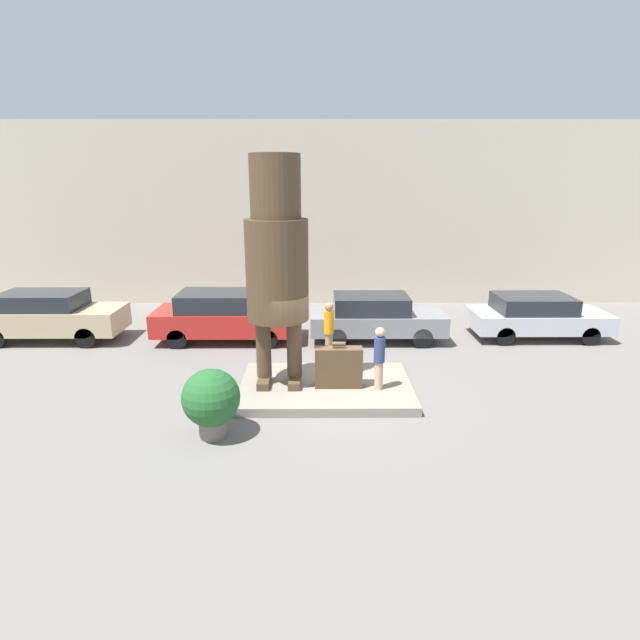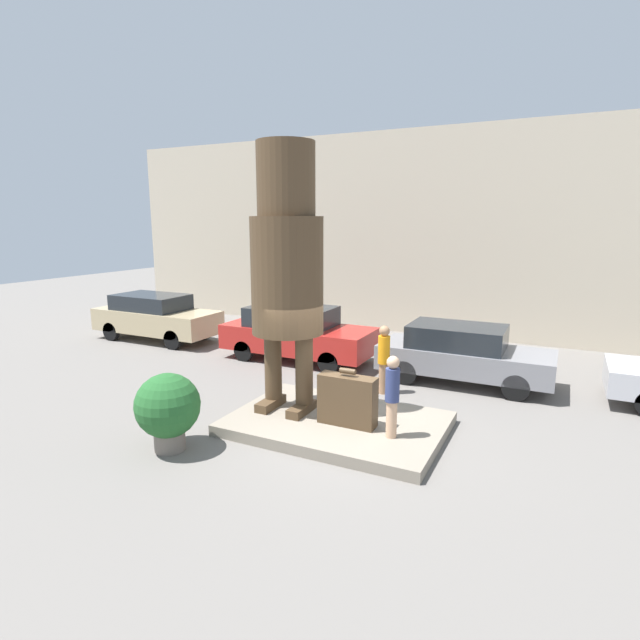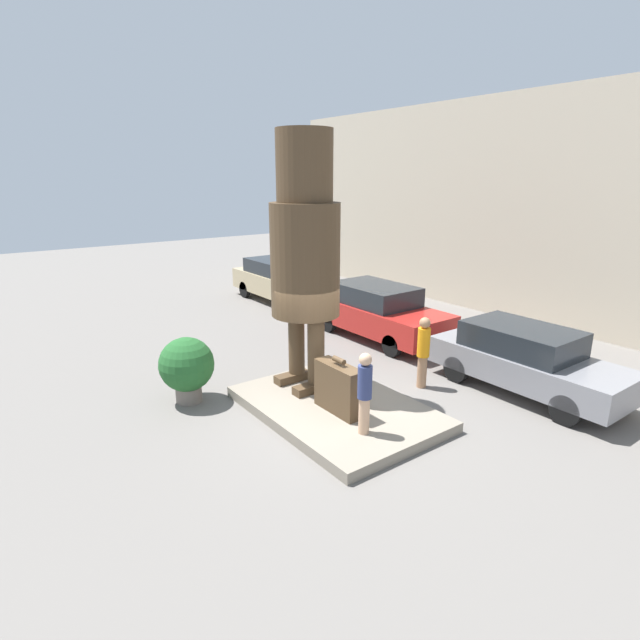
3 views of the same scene
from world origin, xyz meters
name	(u,v)px [view 2 (image 2 of 3)]	position (x,y,z in m)	size (l,w,h in m)	color
ground_plane	(337,429)	(0.00, 0.00, 0.00)	(60.00, 60.00, 0.00)	slate
pedestal	(337,423)	(0.00, 0.00, 0.11)	(4.26, 2.90, 0.22)	gray
building_backdrop	(448,234)	(0.00, 9.65, 3.71)	(28.00, 0.60, 7.42)	beige
statue_figure	(287,259)	(-1.16, 0.05, 3.43)	(1.48, 1.48, 5.48)	#4C3823
giant_suitcase	(347,400)	(0.31, -0.18, 0.73)	(1.16, 0.37, 1.15)	#4C3823
tourist	(392,393)	(1.27, -0.36, 1.08)	(0.27, 0.27, 1.56)	tan
parked_car_tan	(156,316)	(-9.00, 4.22, 0.86)	(4.60, 1.75, 1.62)	tan
parked_car_red	(297,333)	(-3.26, 4.18, 0.85)	(4.60, 1.86, 1.63)	#B2231E
parked_car_grey	(462,353)	(1.69, 4.14, 0.80)	(4.36, 1.72, 1.53)	gray
planter_pot	(168,408)	(-2.38, -2.25, 0.83)	(1.19, 1.19, 1.47)	#70665B
worker_hivis	(384,357)	(0.13, 2.46, 0.93)	(0.29, 0.29, 1.71)	#A87A56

